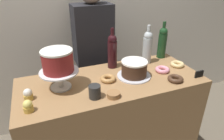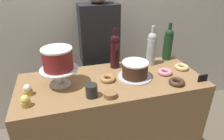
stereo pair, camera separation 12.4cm
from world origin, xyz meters
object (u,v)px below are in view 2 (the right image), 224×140
(cupcake_vanilla, at_px, (28,90))
(donut_maple, at_px, (108,78))
(donut_chocolate, at_px, (177,82))
(wine_bottle_dark_red, at_px, (115,51))
(barista_figure, at_px, (100,61))
(wine_bottle_green, at_px, (168,44))
(cupcake_lemon, at_px, (25,101))
(wine_bottle_clear, at_px, (151,48))
(donut_glazed, at_px, (182,67))
(coffee_cup_ceramic, at_px, (92,91))
(cookie_stack, at_px, (110,95))
(cake_stand_pedestal, at_px, (60,74))
(white_layer_cake, at_px, (58,59))
(chocolate_round_cake, at_px, (135,69))
(donut_pink, at_px, (165,72))
(price_sign_chalkboard, at_px, (203,78))

(cupcake_vanilla, distance_m, donut_maple, 0.54)
(cupcake_vanilla, distance_m, donut_chocolate, 1.00)
(wine_bottle_dark_red, xyz_separation_m, barista_figure, (-0.04, 0.38, -0.26))
(wine_bottle_green, relative_size, cupcake_lemon, 4.38)
(wine_bottle_clear, distance_m, donut_glazed, 0.29)
(coffee_cup_ceramic, bearing_deg, cookie_stack, -18.42)
(wine_bottle_dark_red, bearing_deg, cupcake_lemon, -150.98)
(cupcake_lemon, bearing_deg, cake_stand_pedestal, 42.50)
(cake_stand_pedestal, distance_m, white_layer_cake, 0.11)
(donut_chocolate, bearing_deg, coffee_cup_ceramic, 178.92)
(wine_bottle_clear, distance_m, cookie_stack, 0.60)
(coffee_cup_ceramic, bearing_deg, wine_bottle_dark_red, 54.52)
(wine_bottle_clear, relative_size, cookie_stack, 3.87)
(chocolate_round_cake, distance_m, donut_glazed, 0.42)
(cake_stand_pedestal, xyz_separation_m, donut_glazed, (0.95, -0.01, -0.07))
(chocolate_round_cake, xyz_separation_m, donut_chocolate, (0.25, -0.17, -0.05))
(donut_chocolate, bearing_deg, donut_pink, 90.97)
(wine_bottle_clear, distance_m, wine_bottle_green, 0.19)
(chocolate_round_cake, height_order, donut_chocolate, chocolate_round_cake)
(cake_stand_pedestal, height_order, cookie_stack, cake_stand_pedestal)
(donut_maple, relative_size, cookie_stack, 1.33)
(donut_chocolate, xyz_separation_m, barista_figure, (-0.38, 0.76, -0.13))
(wine_bottle_dark_red, xyz_separation_m, donut_maple, (-0.11, -0.20, -0.13))
(cake_stand_pedestal, relative_size, barista_figure, 0.16)
(wine_bottle_dark_red, height_order, donut_pink, wine_bottle_dark_red)
(cake_stand_pedestal, distance_m, wine_bottle_clear, 0.76)
(donut_glazed, bearing_deg, wine_bottle_green, 95.37)
(donut_pink, height_order, barista_figure, barista_figure)
(wine_bottle_clear, height_order, donut_chocolate, wine_bottle_clear)
(wine_bottle_green, bearing_deg, coffee_cup_ceramic, -152.06)
(white_layer_cake, xyz_separation_m, chocolate_round_cake, (0.53, -0.04, -0.13))
(cupcake_vanilla, bearing_deg, wine_bottle_green, 13.22)
(cake_stand_pedestal, relative_size, cupcake_vanilla, 3.44)
(white_layer_cake, height_order, wine_bottle_green, wine_bottle_green)
(cake_stand_pedestal, height_order, price_sign_chalkboard, cake_stand_pedestal)
(wine_bottle_clear, distance_m, donut_maple, 0.47)
(cupcake_vanilla, xyz_separation_m, donut_pink, (0.99, 0.02, -0.02))
(barista_figure, bearing_deg, donut_maple, -96.53)
(wine_bottle_clear, relative_size, coffee_cup_ceramic, 3.83)
(donut_pink, bearing_deg, donut_chocolate, -89.03)
(cupcake_vanilla, bearing_deg, price_sign_chalkboard, -7.77)
(wine_bottle_clear, height_order, wine_bottle_green, same)
(white_layer_cake, height_order, wine_bottle_dark_red, wine_bottle_dark_red)
(cake_stand_pedestal, relative_size, donut_glazed, 2.28)
(donut_glazed, height_order, coffee_cup_ceramic, coffee_cup_ceramic)
(donut_maple, bearing_deg, barista_figure, 83.47)
(cupcake_lemon, height_order, donut_maple, cupcake_lemon)
(wine_bottle_green, distance_m, donut_chocolate, 0.45)
(cupcake_lemon, relative_size, barista_figure, 0.05)
(wine_bottle_green, relative_size, barista_figure, 0.20)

